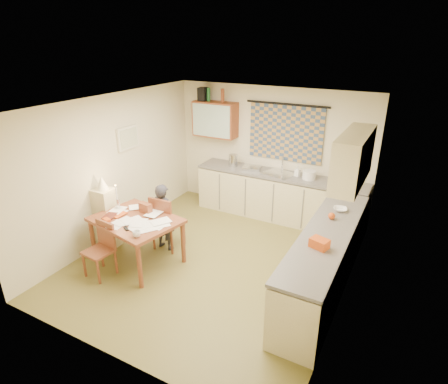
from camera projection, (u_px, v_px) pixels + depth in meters
The scene contains 44 objects.
floor at pixel (215, 261), 6.06m from camera, with size 4.00×4.50×0.02m, color brown.
ceiling at pixel (213, 103), 5.08m from camera, with size 4.00×4.50×0.02m, color white.
wall_back at pixel (270, 151), 7.40m from camera, with size 4.00×0.02×2.50m, color beige.
wall_front at pixel (103, 265), 3.73m from camera, with size 4.00×0.02×2.50m, color beige.
wall_left at pixel (113, 168), 6.44m from camera, with size 0.02×4.50×2.50m, color beige.
wall_right at pixel (353, 218), 4.69m from camera, with size 0.02×4.50×2.50m, color beige.
window_blind at pixel (286, 133), 7.09m from camera, with size 1.45×0.03×1.05m, color navy.
curtain_rod at pixel (287, 104), 6.86m from camera, with size 0.04×0.04×1.60m, color black.
wall_cabinet at pixel (215, 119), 7.55m from camera, with size 0.90×0.34×0.70m, color brown.
wall_cabinet_glass at pixel (211, 121), 7.41m from camera, with size 0.84×0.02×0.64m, color #99B2A5.
upper_cabinet_right at pixel (353, 158), 4.99m from camera, with size 0.34×1.30×0.70m, color #C2B683.
framed_print at pixel (128, 138), 6.58m from camera, with size 0.04×0.50×0.40m, color beige.
print_canvas at pixel (129, 138), 6.56m from camera, with size 0.01×0.42×0.32m, color silver.
counter_back at pixel (279, 197), 7.32m from camera, with size 3.30×0.62×0.92m.
counter_right at pixel (324, 261), 5.22m from camera, with size 0.62×2.95×0.92m.
stove at pixel (305, 298), 4.50m from camera, with size 0.58×0.58×0.90m.
sink at pixel (279, 176), 7.16m from camera, with size 0.55×0.45×0.10m, color silver.
tap at pixel (282, 164), 7.24m from camera, with size 0.03×0.03×0.28m, color silver.
dish_rack at pixel (252, 168), 7.38m from camera, with size 0.35×0.30×0.06m, color silver.
kettle at pixel (233, 160), 7.52m from camera, with size 0.18×0.18×0.24m, color silver.
mixing_bowl at pixel (309, 175), 6.86m from camera, with size 0.24×0.24×0.16m, color white.
soap_bottle at pixel (298, 171), 7.00m from camera, with size 0.11×0.11×0.20m, color white.
bowl at pixel (340, 209), 5.63m from camera, with size 0.24×0.24×0.05m, color white.
orange_bag at pixel (319, 243), 4.64m from camera, with size 0.22×0.16×0.12m, color #C74A13.
fruit_orange at pixel (332, 216), 5.37m from camera, with size 0.10×0.10×0.10m, color #C74A13.
speaker at pixel (203, 94), 7.48m from camera, with size 0.16×0.20×0.26m, color black.
bottle_green at pixel (209, 94), 7.43m from camera, with size 0.07×0.07×0.26m, color #195926.
bottle_brown at pixel (223, 96), 7.29m from camera, with size 0.07×0.07×0.26m, color brown.
dining_table at pixel (138, 240), 5.91m from camera, with size 1.46×1.22×0.75m.
chair_far at pixel (168, 231), 6.34m from camera, with size 0.44×0.44×0.96m.
chair_near at pixel (101, 260), 5.61m from camera, with size 0.42×0.42×0.84m.
person at pixel (164, 217), 6.21m from camera, with size 0.44×0.30×1.16m, color black.
shelf_stand at pixel (107, 218), 6.29m from camera, with size 0.32×0.30×1.05m, color #C2B683.
lampshade at pixel (102, 183), 6.04m from camera, with size 0.20×0.20×0.22m, color beige.
letter_rack at pixel (146, 208), 5.95m from camera, with size 0.22×0.10×0.16m, color brown.
mug at pixel (137, 234), 5.24m from camera, with size 0.14×0.14×0.09m, color white.
magazine at pixel (105, 215), 5.85m from camera, with size 0.24×0.28×0.02m, color maroon.
book at pixel (114, 213), 5.93m from camera, with size 0.18×0.25×0.02m, color #C74A13.
orange_box at pixel (107, 220), 5.69m from camera, with size 0.12×0.08×0.04m, color #C74A13.
eyeglasses at pixel (126, 229), 5.46m from camera, with size 0.13×0.04×0.02m, color black.
candle_holder at pixel (118, 204), 6.06m from camera, with size 0.06×0.06×0.18m, color silver.
candle at pixel (116, 193), 5.99m from camera, with size 0.02×0.02×0.22m, color white.
candle_flame at pixel (115, 185), 5.94m from camera, with size 0.02×0.02×0.02m, color #FFCC66.
papers at pixel (138, 220), 5.70m from camera, with size 1.20×0.97×0.02m.
Camera 1 is at (2.56, -4.47, 3.37)m, focal length 30.00 mm.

